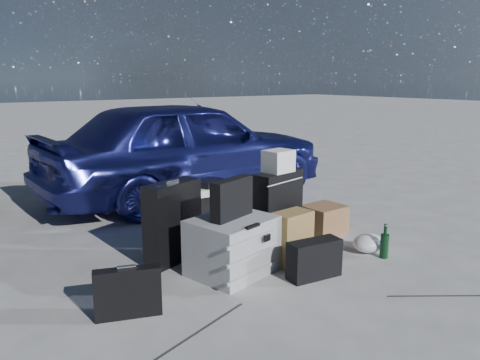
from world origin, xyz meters
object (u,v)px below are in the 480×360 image
suitcase_left (173,222)px  green_bottle (385,242)px  duffel_bag (208,207)px  suitcase_right (278,205)px  pelican_case (232,246)px  car (187,148)px  briefcase (128,293)px  cardboard_box (324,219)px

suitcase_left → green_bottle: 1.81m
duffel_bag → suitcase_right: bearing=-72.2°
pelican_case → duffel_bag: bearing=52.9°
suitcase_left → duffel_bag: size_ratio=1.05×
suitcase_left → green_bottle: (1.50, -1.00, -0.20)m
car → suitcase_right: size_ratio=5.75×
briefcase → suitcase_right: (1.77, 0.60, 0.16)m
car → briefcase: bearing=141.6°
suitcase_right → duffel_bag: (-0.27, 0.83, -0.17)m
pelican_case → briefcase: size_ratio=1.46×
car → suitcase_right: bearing=174.5°
cardboard_box → duffel_bag: bearing=126.9°
car → cardboard_box: size_ratio=10.01×
pelican_case → suitcase_right: suitcase_right is taller
briefcase → duffel_bag: 2.07m
suitcase_right → duffel_bag: 0.89m
car → briefcase: (-1.90, -2.55, -0.48)m
cardboard_box → suitcase_right: bearing=161.5°
pelican_case → briefcase: bearing=177.5°
briefcase → cardboard_box: size_ratio=1.13×
car → cardboard_box: bearing=-172.6°
duffel_bag → cardboard_box: (0.74, -0.99, -0.02)m
pelican_case → duffel_bag: pelican_case is taller
briefcase → suitcase_right: size_ratio=0.65×
suitcase_right → duffel_bag: size_ratio=1.01×
duffel_bag → car: bearing=70.0°
briefcase → green_bottle: briefcase is taller
pelican_case → green_bottle: (1.24, -0.51, -0.08)m
car → pelican_case: size_ratio=6.08×
car → cardboard_box: (0.34, -2.11, -0.50)m
pelican_case → green_bottle: pelican_case is taller
suitcase_right → green_bottle: suitcase_right is taller
suitcase_left → green_bottle: size_ratio=2.37×
cardboard_box → car: bearing=99.3°
pelican_case → cardboard_box: 1.33m
pelican_case → suitcase_left: 0.57m
green_bottle → briefcase: bearing=171.5°
pelican_case → suitcase_left: bearing=104.0°
suitcase_right → duffel_bag: bearing=95.6°
suitcase_left → suitcase_right: (1.08, -0.08, -0.01)m
briefcase → suitcase_left: size_ratio=0.62×
car → pelican_case: bearing=156.3°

